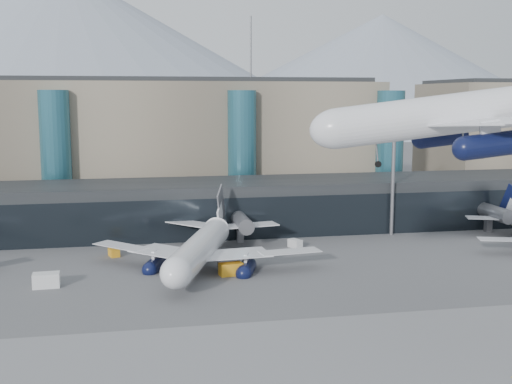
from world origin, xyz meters
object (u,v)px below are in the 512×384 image
at_px(veh_g, 295,244).
at_px(veh_h, 231,269).
at_px(lightmast_mid, 394,161).
at_px(veh_b, 114,252).
at_px(jet_parked_mid, 205,236).
at_px(hero_jet, 494,99).
at_px(veh_a, 46,280).

xyz_separation_m(veh_g, veh_h, (-13.95, -15.46, 0.21)).
relative_size(lightmast_mid, veh_b, 10.99).
bearing_deg(jet_parked_mid, hero_jet, -123.30).
distance_m(hero_jet, veh_b, 66.10).
xyz_separation_m(lightmast_mid, veh_a, (-61.49, -23.49, -13.39)).
bearing_deg(veh_h, veh_g, 38.19).
bearing_deg(veh_g, veh_a, -93.88).
distance_m(jet_parked_mid, veh_a, 24.97).
relative_size(hero_jet, veh_h, 11.30).
bearing_deg(jet_parked_mid, veh_h, -136.44).
height_order(jet_parked_mid, veh_h, jet_parked_mid).
xyz_separation_m(hero_jet, veh_b, (-42.12, 43.99, -25.69)).
distance_m(hero_jet, veh_g, 52.28).
distance_m(hero_jet, jet_parked_mid, 50.04).
bearing_deg(veh_b, jet_parked_mid, -137.74).
bearing_deg(veh_g, lightmast_mid, 81.75).
height_order(hero_jet, jet_parked_mid, hero_jet).
xyz_separation_m(lightmast_mid, veh_h, (-35.00, -22.30, -13.47)).
height_order(hero_jet, veh_h, hero_jet).
height_order(lightmast_mid, veh_h, lightmast_mid).
height_order(lightmast_mid, hero_jet, hero_jet).
bearing_deg(veh_b, veh_a, 133.59).
height_order(hero_jet, veh_a, hero_jet).
relative_size(lightmast_mid, veh_g, 10.19).
relative_size(lightmast_mid, jet_parked_mid, 0.66).
bearing_deg(veh_a, veh_g, 19.59).
bearing_deg(veh_b, hero_jet, -154.03).
height_order(veh_a, veh_g, veh_a).
relative_size(veh_a, veh_g, 1.46).
height_order(lightmast_mid, veh_a, lightmast_mid).
bearing_deg(lightmast_mid, veh_a, -159.09).
xyz_separation_m(veh_a, veh_b, (8.90, 16.32, -0.36)).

